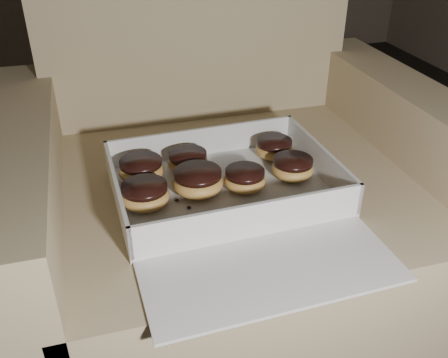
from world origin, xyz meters
TOP-DOWN VIEW (x-y plane):
  - armchair at (0.49, 0.45)m, footprint 0.81×0.69m
  - bakery_box at (0.45, 0.30)m, footprint 0.37×0.43m
  - donut_a at (0.57, 0.43)m, footprint 0.07×0.07m
  - donut_b at (0.40, 0.34)m, footprint 0.08×0.08m
  - donut_c at (0.32, 0.33)m, footprint 0.08×0.08m
  - donut_d at (0.32, 0.41)m, footprint 0.08×0.08m
  - donut_e at (0.40, 0.42)m, footprint 0.07×0.07m
  - donut_f at (0.57, 0.35)m, footprint 0.07×0.07m
  - donut_g at (0.48, 0.33)m, footprint 0.07×0.07m
  - crumb_a at (0.44, 0.26)m, footprint 0.01×0.01m
  - crumb_b at (0.37, 0.33)m, footprint 0.01×0.01m
  - crumb_c at (0.38, 0.30)m, footprint 0.01×0.01m

SIDE VIEW (x-z plane):
  - armchair at x=0.49m, z-range -0.16..0.69m
  - crumb_a at x=0.44m, z-range 0.39..0.39m
  - crumb_b at x=0.37m, z-range 0.39..0.39m
  - crumb_c at x=0.38m, z-range 0.39..0.39m
  - bakery_box at x=0.45m, z-range 0.36..0.42m
  - donut_a at x=0.57m, z-range 0.39..0.42m
  - donut_g at x=0.48m, z-range 0.39..0.42m
  - donut_e at x=0.40m, z-range 0.39..0.43m
  - donut_f at x=0.57m, z-range 0.39..0.43m
  - donut_d at x=0.32m, z-range 0.39..0.43m
  - donut_c at x=0.32m, z-range 0.39..0.43m
  - donut_b at x=0.40m, z-range 0.39..0.43m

